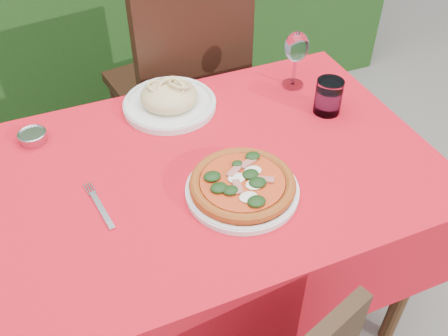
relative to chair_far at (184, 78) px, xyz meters
name	(u,v)px	position (x,y,z in m)	size (l,w,h in m)	color
ground	(214,310)	(-0.15, -0.68, -0.60)	(60.00, 60.00, 0.00)	#63605A
dining_table	(212,201)	(-0.15, -0.68, 0.00)	(1.26, 0.86, 0.75)	#4E2C19
chair_far	(184,78)	(0.00, 0.00, 0.00)	(0.54, 0.54, 1.05)	black
pizza_plate	(242,186)	(-0.11, -0.82, 0.17)	(0.31, 0.31, 0.06)	white
pasta_plate	(169,99)	(-0.17, -0.37, 0.18)	(0.30, 0.30, 0.09)	silver
water_glass	(328,98)	(0.28, -0.59, 0.20)	(0.08, 0.08, 0.11)	silver
wine_glass	(296,49)	(0.26, -0.41, 0.28)	(0.08, 0.08, 0.20)	white
fork	(102,210)	(-0.47, -0.74, 0.15)	(0.03, 0.20, 0.01)	silver
steel_ramekin	(33,137)	(-0.60, -0.38, 0.16)	(0.08, 0.08, 0.03)	#ACACB3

